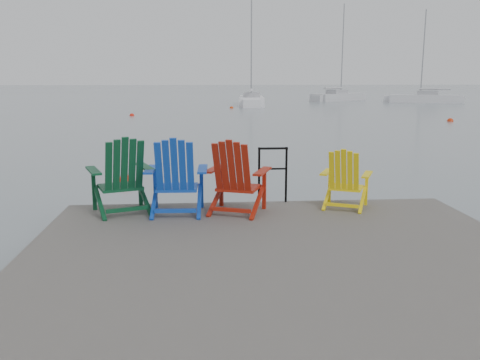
{
  "coord_description": "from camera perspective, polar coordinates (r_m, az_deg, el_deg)",
  "views": [
    {
      "loc": [
        -0.9,
        -5.5,
        2.47
      ],
      "look_at": [
        -0.27,
        2.58,
        0.85
      ],
      "focal_mm": 38.0,
      "sensor_mm": 36.0,
      "label": 1
    }
  ],
  "objects": [
    {
      "name": "chair_green",
      "position": [
        7.68,
        -13.13,
        0.52
      ],
      "size": [
        1.08,
        1.04,
        1.13
      ],
      "rotation": [
        0.0,
        0.0,
        0.35
      ],
      "color": "#0B4023",
      "rests_on": "dock"
    },
    {
      "name": "chair_yellow",
      "position": [
        7.95,
        11.74,
        0.17
      ],
      "size": [
        0.9,
        0.87,
        0.92
      ],
      "rotation": [
        0.0,
        0.0,
        -0.43
      ],
      "color": "yellow",
      "rests_on": "dock"
    },
    {
      "name": "sailboat_far",
      "position": [
        57.27,
        19.95,
        8.54
      ],
      "size": [
        7.04,
        4.28,
        9.7
      ],
      "rotation": [
        0.0,
        0.0,
        1.18
      ],
      "color": "silver",
      "rests_on": "ground"
    },
    {
      "name": "chair_blue",
      "position": [
        7.49,
        -7.19,
        0.44
      ],
      "size": [
        0.93,
        0.86,
        1.13
      ],
      "rotation": [
        0.0,
        0.0,
        -0.04
      ],
      "color": "#103FAE",
      "rests_on": "dock"
    },
    {
      "name": "chair_red",
      "position": [
        7.48,
        -0.47,
        0.39
      ],
      "size": [
        1.05,
        1.01,
        1.1
      ],
      "rotation": [
        0.0,
        0.0,
        -0.36
      ],
      "color": "#9A1A0B",
      "rests_on": "dock"
    },
    {
      "name": "handrail",
      "position": [
        8.16,
        3.7,
        1.2
      ],
      "size": [
        0.48,
        0.04,
        0.9
      ],
      "color": "black",
      "rests_on": "dock"
    },
    {
      "name": "buoy_c",
      "position": [
        32.56,
        22.53,
        6.11
      ],
      "size": [
        0.37,
        0.37,
        0.37
      ],
      "primitive_type": "sphere",
      "color": "red",
      "rests_on": "ground"
    },
    {
      "name": "ground",
      "position": [
        6.1,
        4.51,
        -12.63
      ],
      "size": [
        400.0,
        400.0,
        0.0
      ],
      "primitive_type": "plane",
      "color": "slate",
      "rests_on": "ground"
    },
    {
      "name": "sailboat_near",
      "position": [
        48.46,
        1.26,
        8.82
      ],
      "size": [
        2.91,
        8.61,
        11.66
      ],
      "rotation": [
        0.0,
        0.0,
        -0.09
      ],
      "color": "white",
      "rests_on": "ground"
    },
    {
      "name": "buoy_a",
      "position": [
        12.53,
        -12.72,
        -0.34
      ],
      "size": [
        0.41,
        0.41,
        0.41
      ],
      "primitive_type": "sphere",
      "color": "red",
      "rests_on": "ground"
    },
    {
      "name": "sailboat_mid",
      "position": [
        59.71,
        11.01,
        9.09
      ],
      "size": [
        7.34,
        6.62,
        10.93
      ],
      "rotation": [
        0.0,
        0.0,
        -0.87
      ],
      "color": "silver",
      "rests_on": "ground"
    },
    {
      "name": "dock",
      "position": [
        5.97,
        4.56,
        -9.58
      ],
      "size": [
        6.0,
        5.0,
        1.4
      ],
      "color": "#302E2B",
      "rests_on": "ground"
    },
    {
      "name": "buoy_d",
      "position": [
        43.57,
        -0.96,
        8.07
      ],
      "size": [
        0.33,
        0.33,
        0.33
      ],
      "primitive_type": "sphere",
      "color": "red",
      "rests_on": "ground"
    },
    {
      "name": "buoy_b",
      "position": [
        35.38,
        -12.04,
        7.07
      ],
      "size": [
        0.33,
        0.33,
        0.33
      ],
      "primitive_type": "sphere",
      "color": "red",
      "rests_on": "ground"
    }
  ]
}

